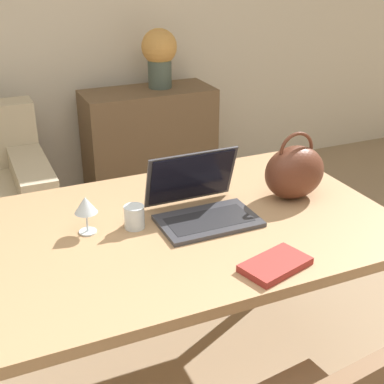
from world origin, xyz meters
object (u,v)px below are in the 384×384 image
object	(u,v)px
laptop	(200,200)
wine_glass	(86,207)
drinking_glass	(134,217)
flower_vase	(159,54)
handbag	(295,172)

from	to	relation	value
laptop	wine_glass	bearing A→B (deg)	174.96
drinking_glass	wine_glass	bearing A→B (deg)	168.73
flower_vase	wine_glass	bearing A→B (deg)	-118.09
laptop	wine_glass	xyz separation A→B (m)	(-0.42, 0.04, 0.04)
laptop	drinking_glass	distance (m)	0.26
handbag	drinking_glass	bearing A→B (deg)	178.78
handbag	flower_vase	bearing A→B (deg)	86.07
drinking_glass	flower_vase	world-z (taller)	flower_vase
drinking_glass	handbag	xyz separation A→B (m)	(0.67, -0.01, 0.07)
drinking_glass	wine_glass	size ratio (longest dim) A/B	0.61
drinking_glass	flower_vase	size ratio (longest dim) A/B	0.21
handbag	flower_vase	xyz separation A→B (m)	(0.13, 1.84, 0.14)
handbag	flower_vase	size ratio (longest dim) A/B	0.69
wine_glass	laptop	bearing A→B (deg)	-5.04
flower_vase	laptop	bearing A→B (deg)	-106.28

